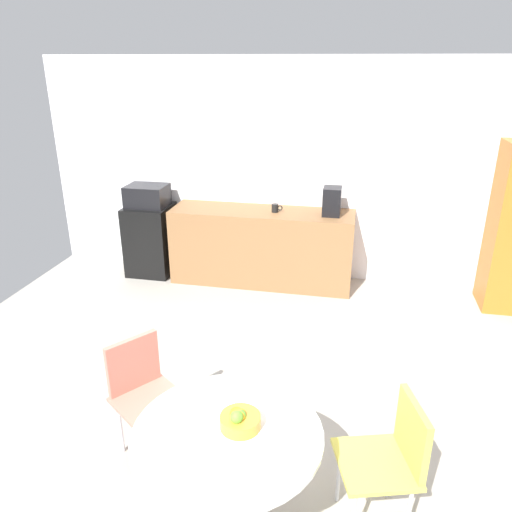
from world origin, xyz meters
The scene contains 11 objects.
ground_plane centered at (0.00, 0.00, 0.00)m, with size 6.00×6.00×0.00m, color #9E998E.
wall_back centered at (0.00, 3.00, 1.30)m, with size 6.00×0.10×2.60m, color silver.
counter_block centered at (-0.24, 2.65, 0.45)m, with size 2.15×0.60×0.90m, color brown.
mini_fridge centered at (-1.66, 2.65, 0.44)m, with size 0.54×0.54×0.87m, color black.
microwave centered at (-1.66, 2.65, 1.00)m, with size 0.48×0.38×0.26m, color black.
round_table centered at (0.25, -0.80, 0.58)m, with size 1.02×1.02×0.73m.
chair_coral centered at (-0.50, -0.25, 0.52)m, with size 0.59×0.59×0.83m.
chair_yellow centered at (1.13, -0.53, 0.52)m, with size 0.52×0.52×0.83m.
fruit_bowl centered at (0.30, -0.75, 0.78)m, with size 0.22×0.22×0.13m.
mug_white centered at (-0.08, 2.63, 0.95)m, with size 0.13×0.08×0.09m.
coffee_maker centered at (0.56, 2.65, 1.06)m, with size 0.20×0.24×0.32m, color black.
Camera 1 is at (0.81, -2.78, 2.56)m, focal length 34.50 mm.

